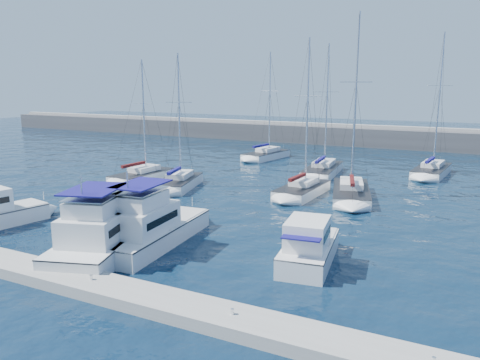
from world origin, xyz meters
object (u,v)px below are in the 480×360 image
at_px(motor_yacht_stbd_inner, 151,229).
at_px(motor_yacht_stbd_outer, 309,248).
at_px(sailboat_mid_c, 302,190).
at_px(sailboat_mid_b, 179,183).
at_px(sailboat_mid_d, 351,192).
at_px(sailboat_back_c, 432,171).
at_px(sailboat_back_b, 323,170).
at_px(sailboat_mid_a, 142,176).
at_px(sailboat_back_a, 266,155).
at_px(motor_yacht_port_inner, 104,235).

relative_size(motor_yacht_stbd_inner, motor_yacht_stbd_outer, 1.48).
height_order(motor_yacht_stbd_outer, sailboat_mid_c, sailboat_mid_c).
distance_m(sailboat_mid_b, sailboat_mid_d, 16.82).
distance_m(motor_yacht_stbd_inner, sailboat_mid_d, 20.32).
height_order(motor_yacht_stbd_outer, sailboat_mid_b, sailboat_mid_b).
relative_size(sailboat_mid_c, sailboat_mid_d, 0.88).
xyz_separation_m(motor_yacht_stbd_inner, motor_yacht_stbd_outer, (10.03, 1.57, -0.19)).
xyz_separation_m(motor_yacht_stbd_outer, sailboat_back_c, (4.00, 31.76, -0.41)).
distance_m(sailboat_mid_b, sailboat_mid_c, 12.38).
distance_m(sailboat_back_b, sailboat_back_c, 12.30).
height_order(sailboat_mid_c, sailboat_back_b, sailboat_back_b).
xyz_separation_m(sailboat_mid_b, sailboat_mid_c, (12.14, 2.44, 0.02)).
bearing_deg(sailboat_mid_a, sailboat_mid_b, -7.81).
bearing_deg(sailboat_back_b, motor_yacht_stbd_inner, -100.60).
relative_size(motor_yacht_stbd_inner, sailboat_back_a, 0.68).
bearing_deg(sailboat_back_c, sailboat_mid_d, -104.87).
height_order(sailboat_mid_a, sailboat_mid_d, sailboat_mid_d).
bearing_deg(motor_yacht_stbd_outer, sailboat_back_b, 97.18).
height_order(motor_yacht_stbd_inner, sailboat_mid_a, sailboat_mid_a).
bearing_deg(sailboat_mid_b, sailboat_back_a, 73.69).
bearing_deg(sailboat_back_b, sailboat_mid_d, -65.06).
distance_m(motor_yacht_stbd_inner, sailboat_mid_c, 17.95).
bearing_deg(motor_yacht_stbd_outer, sailboat_back_c, 74.89).
height_order(motor_yacht_stbd_inner, motor_yacht_stbd_outer, motor_yacht_stbd_inner).
xyz_separation_m(motor_yacht_port_inner, sailboat_mid_b, (-6.25, 17.33, -0.62)).
bearing_deg(motor_yacht_stbd_inner, sailboat_back_b, 79.11).
bearing_deg(motor_yacht_port_inner, sailboat_mid_a, 104.78).
bearing_deg(motor_yacht_port_inner, sailboat_back_b, 63.81).
relative_size(sailboat_mid_a, sailboat_back_b, 0.87).
bearing_deg(sailboat_back_c, sailboat_back_a, 179.24).
height_order(motor_yacht_port_inner, motor_yacht_stbd_inner, same).
bearing_deg(sailboat_mid_d, motor_yacht_stbd_inner, -129.13).
relative_size(sailboat_mid_a, sailboat_mid_b, 0.97).
height_order(motor_yacht_stbd_inner, sailboat_back_b, sailboat_back_b).
bearing_deg(motor_yacht_port_inner, sailboat_back_c, 48.45).
bearing_deg(motor_yacht_stbd_inner, sailboat_mid_c, 71.54).
bearing_deg(sailboat_mid_a, sailboat_mid_d, 9.53).
relative_size(sailboat_mid_a, sailboat_back_a, 0.88).
distance_m(motor_yacht_stbd_outer, sailboat_mid_a, 27.62).
distance_m(motor_yacht_stbd_inner, sailboat_back_c, 36.17).
height_order(motor_yacht_port_inner, sailboat_mid_d, sailboat_mid_d).
relative_size(sailboat_mid_c, sailboat_back_b, 0.98).
height_order(motor_yacht_stbd_inner, sailboat_mid_d, sailboat_mid_d).
relative_size(sailboat_back_a, sailboat_back_c, 0.92).
xyz_separation_m(sailboat_mid_d, sailboat_back_c, (5.60, 14.86, 0.00)).
xyz_separation_m(sailboat_mid_b, sailboat_back_b, (10.85, 13.24, -0.01)).
height_order(sailboat_back_a, sailboat_back_b, sailboat_back_b).
bearing_deg(motor_yacht_stbd_inner, sailboat_mid_a, 124.74).
bearing_deg(sailboat_back_c, motor_yacht_port_inner, -108.14).
distance_m(motor_yacht_stbd_inner, sailboat_back_a, 36.59).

